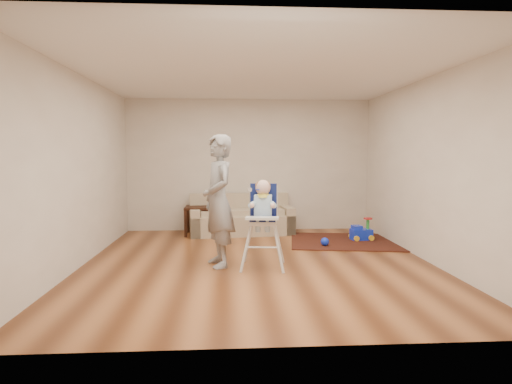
{
  "coord_description": "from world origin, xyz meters",
  "views": [
    {
      "loc": [
        -0.4,
        -6.1,
        1.58
      ],
      "look_at": [
        0.0,
        0.4,
        1.0
      ],
      "focal_mm": 30.0,
      "sensor_mm": 36.0,
      "label": 1
    }
  ],
  "objects": [
    {
      "name": "room_envelope",
      "position": [
        0.0,
        0.53,
        1.88
      ],
      "size": [
        5.04,
        5.52,
        2.72
      ],
      "color": "beige",
      "rests_on": "ground"
    },
    {
      "name": "area_rug",
      "position": [
        1.73,
        1.38,
        0.01
      ],
      "size": [
        2.24,
        1.81,
        0.02
      ],
      "primitive_type": "cube",
      "rotation": [
        0.0,
        0.0,
        -0.14
      ],
      "color": "black",
      "rests_on": "ground"
    },
    {
      "name": "ground",
      "position": [
        0.0,
        0.0,
        0.0
      ],
      "size": [
        5.5,
        5.5,
        0.0
      ],
      "primitive_type": "plane",
      "color": "#522812",
      "rests_on": "ground"
    },
    {
      "name": "sofa",
      "position": [
        -0.17,
        2.3,
        0.39
      ],
      "size": [
        2.1,
        1.04,
        0.78
      ],
      "rotation": [
        0.0,
        0.0,
        0.11
      ],
      "color": "tan",
      "rests_on": "ground"
    },
    {
      "name": "adult",
      "position": [
        -0.56,
        -0.13,
        0.93
      ],
      "size": [
        0.63,
        0.78,
        1.85
      ],
      "primitive_type": "imported",
      "rotation": [
        0.0,
        0.0,
        -1.25
      ],
      "color": "gray",
      "rests_on": "ground"
    },
    {
      "name": "ride_on_toy",
      "position": [
        2.0,
        1.49,
        0.22
      ],
      "size": [
        0.4,
        0.3,
        0.41
      ],
      "primitive_type": null,
      "rotation": [
        0.0,
        0.0,
        0.11
      ],
      "color": "#132FE7",
      "rests_on": "area_rug"
    },
    {
      "name": "high_chair",
      "position": [
        0.06,
        -0.26,
        0.59
      ],
      "size": [
        0.64,
        0.64,
        1.24
      ],
      "rotation": [
        0.0,
        0.0,
        -0.12
      ],
      "color": "silver",
      "rests_on": "ground"
    },
    {
      "name": "side_table",
      "position": [
        -1.0,
        2.26,
        0.28
      ],
      "size": [
        0.56,
        0.56,
        0.56
      ],
      "primitive_type": null,
      "color": "black",
      "rests_on": "ground"
    },
    {
      "name": "toy_ball",
      "position": [
        1.22,
        1.0,
        0.09
      ],
      "size": [
        0.14,
        0.14,
        0.14
      ],
      "primitive_type": "sphere",
      "color": "#132FE7",
      "rests_on": "area_rug"
    }
  ]
}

